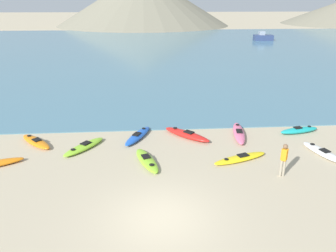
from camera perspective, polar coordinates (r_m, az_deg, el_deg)
name	(u,v)px	position (r m, az deg, el deg)	size (l,w,h in m)	color
ground_plane	(160,218)	(12.90, -1.34, -15.73)	(400.00, 400.00, 0.00)	tan
bay_water	(146,49)	(54.68, -3.79, 13.17)	(160.00, 70.00, 0.06)	teal
kayak_on_sand_0	(36,142)	(20.15, -22.01, -2.54)	(2.43, 2.53, 0.33)	orange
kayak_on_sand_1	(84,147)	(18.68, -14.41, -3.49)	(2.28, 2.74, 0.32)	#8CCC2D
kayak_on_sand_2	(138,136)	(19.54, -5.27, -1.70)	(1.87, 3.04, 0.35)	blue
kayak_on_sand_3	(240,158)	(17.27, 12.47, -5.48)	(3.15, 1.69, 0.29)	yellow
kayak_on_sand_4	(299,130)	(21.76, 21.87, -0.69)	(2.67, 1.14, 0.40)	teal
kayak_on_sand_5	(239,133)	(20.27, 12.23, -1.18)	(1.23, 3.42, 0.39)	#E5668C
kayak_on_sand_6	(187,134)	(19.59, 3.27, -1.47)	(2.80, 2.78, 0.41)	red
kayak_on_sand_7	(322,152)	(19.29, 25.30, -4.14)	(1.42, 2.84, 0.33)	white
kayak_on_sand_9	(147,160)	(16.67, -3.71, -5.97)	(1.52, 2.93, 0.31)	#8CCC2D
person_near_foreground	(284,158)	(16.00, 19.53, -5.28)	(0.33, 0.28, 1.64)	gray
moored_boat_1	(263,37)	(69.07, 16.22, 14.64)	(3.77, 2.35, 1.73)	navy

